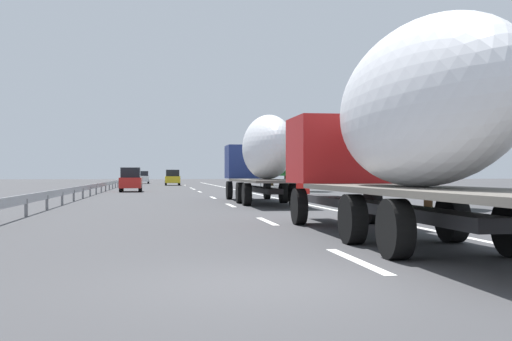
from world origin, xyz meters
TOP-DOWN VIEW (x-y plane):
  - ground_plane at (40.00, 0.00)m, footprint 260.00×260.00m
  - lane_stripe_0 at (2.00, -1.80)m, footprint 3.20×0.20m
  - lane_stripe_1 at (10.93, -1.80)m, footprint 3.20×0.20m
  - lane_stripe_2 at (20.89, -1.80)m, footprint 3.20×0.20m
  - lane_stripe_3 at (30.61, -1.80)m, footprint 3.20×0.20m
  - lane_stripe_4 at (43.49, -1.80)m, footprint 3.20×0.20m
  - lane_stripe_5 at (52.36, -1.80)m, footprint 3.20×0.20m
  - lane_stripe_6 at (57.56, -1.80)m, footprint 3.20×0.20m
  - lane_stripe_7 at (73.68, -1.80)m, footprint 3.20×0.20m
  - edge_line_right at (45.00, -5.50)m, footprint 110.00×0.20m
  - truck_lead at (22.76, -3.60)m, footprint 13.62×2.55m
  - truck_trailing at (4.73, -3.60)m, footprint 14.01×2.55m
  - car_red_compact at (44.50, 3.77)m, footprint 4.11×1.75m
  - car_yellow_coupe at (72.97, -0.21)m, footprint 4.35×1.90m
  - car_white_van at (88.09, 3.84)m, footprint 4.20×1.74m
  - road_sign at (42.52, -6.70)m, footprint 0.10×0.90m
  - tree_0 at (16.99, -9.74)m, footprint 3.85×3.85m
  - tree_1 at (60.26, -12.38)m, footprint 3.96×3.96m
  - tree_2 at (59.87, -12.64)m, footprint 3.33×3.33m
  - tree_3 at (43.04, -10.41)m, footprint 3.85×3.85m
  - tree_4 at (69.06, -12.40)m, footprint 2.84×2.84m
  - guardrail_median at (43.00, 6.00)m, footprint 94.00×0.10m

SIDE VIEW (x-z plane):
  - ground_plane at x=40.00m, z-range 0.00..0.00m
  - lane_stripe_0 at x=2.00m, z-range 0.00..0.01m
  - lane_stripe_1 at x=10.93m, z-range 0.00..0.01m
  - lane_stripe_2 at x=20.89m, z-range 0.00..0.01m
  - lane_stripe_3 at x=30.61m, z-range 0.00..0.01m
  - lane_stripe_4 at x=43.49m, z-range 0.00..0.01m
  - lane_stripe_5 at x=52.36m, z-range 0.00..0.01m
  - lane_stripe_6 at x=57.56m, z-range 0.00..0.01m
  - lane_stripe_7 at x=73.68m, z-range 0.00..0.01m
  - edge_line_right at x=45.00m, z-range 0.00..0.01m
  - guardrail_median at x=43.00m, z-range 0.20..0.96m
  - car_white_van at x=88.09m, z-range 0.00..1.88m
  - car_red_compact at x=44.50m, z-range -0.01..1.96m
  - car_yellow_coupe at x=72.97m, z-range -0.01..1.98m
  - road_sign at x=42.52m, z-range 0.64..4.02m
  - truck_lead at x=22.76m, z-range 0.29..4.54m
  - truck_trailing at x=4.73m, z-range 0.30..4.77m
  - tree_1 at x=60.26m, z-range 0.62..5.93m
  - tree_0 at x=16.99m, z-range 0.78..6.33m
  - tree_3 at x=43.04m, z-range 0.88..7.43m
  - tree_2 at x=59.87m, z-range 0.80..7.67m
  - tree_4 at x=69.06m, z-range 0.62..7.88m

